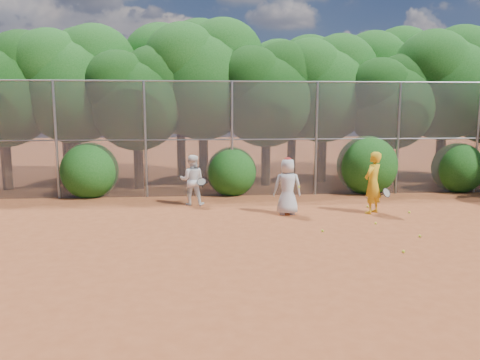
{
  "coord_description": "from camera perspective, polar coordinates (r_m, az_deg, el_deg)",
  "views": [
    {
      "loc": [
        -2.03,
        -10.36,
        3.09
      ],
      "look_at": [
        -1.0,
        2.5,
        1.1
      ],
      "focal_mm": 35.0,
      "sensor_mm": 36.0,
      "label": 1
    }
  ],
  "objects": [
    {
      "name": "tree_3",
      "position": [
        19.25,
        -4.41,
        12.63
      ],
      "size": [
        4.89,
        4.26,
        6.7
      ],
      "color": "black",
      "rests_on": "ground"
    },
    {
      "name": "player_white",
      "position": [
        15.02,
        -5.86,
        -0.01
      ],
      "size": [
        0.89,
        0.78,
        1.62
      ],
      "rotation": [
        0.0,
        0.0,
        3.04
      ],
      "color": "white",
      "rests_on": "ground"
    },
    {
      "name": "tree_0",
      "position": [
        19.85,
        -26.98,
        10.26
      ],
      "size": [
        4.38,
        3.81,
        6.0
      ],
      "color": "black",
      "rests_on": "ground"
    },
    {
      "name": "ball_5",
      "position": [
        14.77,
        19.94,
        -3.7
      ],
      "size": [
        0.07,
        0.07,
        0.07
      ],
      "primitive_type": "sphere",
      "color": "#D7EF2B",
      "rests_on": "ground"
    },
    {
      "name": "ball_4",
      "position": [
        12.0,
        10.02,
        -6.12
      ],
      "size": [
        0.07,
        0.07,
        0.07
      ],
      "primitive_type": "sphere",
      "color": "#D7EF2B",
      "rests_on": "ground"
    },
    {
      "name": "tree_5",
      "position": [
        20.08,
        10.3,
        11.36
      ],
      "size": [
        4.51,
        3.92,
        6.17
      ],
      "color": "black",
      "rests_on": "ground"
    },
    {
      "name": "tree_11",
      "position": [
        21.42,
        6.56,
        11.58
      ],
      "size": [
        4.64,
        4.03,
        6.35
      ],
      "color": "black",
      "rests_on": "ground"
    },
    {
      "name": "fence_back",
      "position": [
        16.5,
        2.08,
        5.16
      ],
      "size": [
        20.05,
        0.09,
        4.03
      ],
      "color": "gray",
      "rests_on": "ground"
    },
    {
      "name": "tree_12",
      "position": [
        23.29,
        17.46,
        11.87
      ],
      "size": [
        5.02,
        4.37,
        6.88
      ],
      "color": "black",
      "rests_on": "ground"
    },
    {
      "name": "tree_7",
      "position": [
        21.55,
        23.83,
        11.2
      ],
      "size": [
        4.77,
        4.14,
        6.53
      ],
      "color": "black",
      "rests_on": "ground"
    },
    {
      "name": "bush_1",
      "position": [
        16.83,
        -1.04,
        1.29
      ],
      "size": [
        1.8,
        1.8,
        1.8
      ],
      "primitive_type": "sphere",
      "color": "#144A12",
      "rests_on": "ground"
    },
    {
      "name": "tree_6",
      "position": [
        19.9,
        18.06,
        9.43
      ],
      "size": [
        3.86,
        3.36,
        5.29
      ],
      "color": "black",
      "rests_on": "ground"
    },
    {
      "name": "tree_4",
      "position": [
        18.79,
        3.38,
        10.79
      ],
      "size": [
        4.19,
        3.64,
        5.73
      ],
      "color": "black",
      "rests_on": "ground"
    },
    {
      "name": "tree_10",
      "position": [
        21.48,
        -7.17,
        12.8
      ],
      "size": [
        5.15,
        4.48,
        7.06
      ],
      "color": "black",
      "rests_on": "ground"
    },
    {
      "name": "tree_2",
      "position": [
        18.36,
        -12.35,
        10.11
      ],
      "size": [
        3.99,
        3.47,
        5.47
      ],
      "color": "black",
      "rests_on": "ground"
    },
    {
      "name": "ball_1",
      "position": [
        15.22,
        15.29,
        -3.13
      ],
      "size": [
        0.07,
        0.07,
        0.07
      ],
      "primitive_type": "sphere",
      "color": "#D7EF2B",
      "rests_on": "ground"
    },
    {
      "name": "bush_3",
      "position": [
        19.31,
        25.03,
        1.58
      ],
      "size": [
        1.9,
        1.9,
        1.9
      ],
      "primitive_type": "sphere",
      "color": "#144A12",
      "rests_on": "ground"
    },
    {
      "name": "player_teen",
      "position": [
        13.67,
        5.81,
        -0.77
      ],
      "size": [
        0.82,
        0.55,
        1.69
      ],
      "rotation": [
        0.0,
        0.0,
        3.12
      ],
      "color": "silver",
      "rests_on": "ground"
    },
    {
      "name": "player_yellow",
      "position": [
        14.28,
        15.89,
        -0.33
      ],
      "size": [
        0.92,
        0.77,
        1.83
      ],
      "rotation": [
        0.0,
        0.0,
        3.85
      ],
      "color": "gold",
      "rests_on": "ground"
    },
    {
      "name": "tree_1",
      "position": [
        19.55,
        -19.52,
        11.42
      ],
      "size": [
        4.64,
        4.03,
        6.35
      ],
      "color": "black",
      "rests_on": "ground"
    },
    {
      "name": "bush_2",
      "position": [
        17.83,
        15.23,
        2.05
      ],
      "size": [
        2.2,
        2.2,
        2.2
      ],
      "primitive_type": "sphere",
      "color": "#144A12",
      "rests_on": "ground"
    },
    {
      "name": "tree_9",
      "position": [
        22.04,
        -20.55,
        11.47
      ],
      "size": [
        4.83,
        4.2,
        6.62
      ],
      "color": "black",
      "rests_on": "ground"
    },
    {
      "name": "ball_3",
      "position": [
        13.1,
        16.21,
        -5.08
      ],
      "size": [
        0.07,
        0.07,
        0.07
      ],
      "primitive_type": "sphere",
      "color": "#D7EF2B",
      "rests_on": "ground"
    },
    {
      "name": "ball_0",
      "position": [
        12.15,
        21.07,
        -6.4
      ],
      "size": [
        0.07,
        0.07,
        0.07
      ],
      "primitive_type": "sphere",
      "color": "#D7EF2B",
      "rests_on": "ground"
    },
    {
      "name": "ground",
      "position": [
        11.0,
        6.31,
        -7.6
      ],
      "size": [
        80.0,
        80.0,
        0.0
      ],
      "primitive_type": "plane",
      "color": "brown",
      "rests_on": "ground"
    },
    {
      "name": "ball_2",
      "position": [
        10.77,
        19.3,
        -8.22
      ],
      "size": [
        0.07,
        0.07,
        0.07
      ],
      "primitive_type": "sphere",
      "color": "#D7EF2B",
      "rests_on": "ground"
    },
    {
      "name": "bush_0",
      "position": [
        17.25,
        -17.86,
        1.38
      ],
      "size": [
        2.0,
        2.0,
        2.0
      ],
      "primitive_type": "sphere",
      "color": "#144A12",
      "rests_on": "ground"
    }
  ]
}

